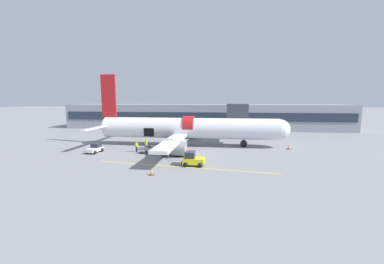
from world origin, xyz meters
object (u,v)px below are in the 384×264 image
Objects in this scene: baggage_cart_loading at (150,150)px; ground_crew_loader_a at (137,146)px; baggage_tug_mid at (193,159)px; ground_crew_driver at (178,144)px; baggage_tug_lead at (95,149)px; ground_crew_loader_b at (146,144)px; suitcase_on_tarmac_upright at (166,150)px; ground_crew_supervisor at (168,151)px; airplane at (186,129)px.

ground_crew_loader_a reaches higher than baggage_cart_loading.
baggage_tug_mid is 8.94m from ground_crew_driver.
baggage_cart_loading is at bearing 3.39° from baggage_tug_lead.
ground_crew_loader_b is 3.86m from suitcase_on_tarmac_upright.
ground_crew_driver is 5.19m from ground_crew_supervisor.
ground_crew_loader_b is at bearing -172.99° from ground_crew_driver.
airplane is 17.84× the size of ground_crew_driver.
ground_crew_loader_a is 4.56m from suitcase_on_tarmac_upright.
airplane is at bearing 29.82° from baggage_tug_lead.
ground_crew_driver is 2.28× the size of suitcase_on_tarmac_upright.
ground_crew_loader_a is 1.99× the size of suitcase_on_tarmac_upright.
ground_crew_driver is 2.48m from suitcase_on_tarmac_upright.
baggage_tug_mid reaches higher than ground_crew_loader_a.
ground_crew_driver is (-0.75, -3.93, -1.90)m from airplane.
airplane is 17.97× the size of ground_crew_supervisor.
ground_crew_supervisor is at bearing -96.52° from airplane.
baggage_tug_lead is 8.22m from baggage_cart_loading.
ground_crew_driver is at bearing 19.32° from ground_crew_loader_a.
ground_crew_loader_a is 6.18m from ground_crew_driver.
ground_crew_supervisor reaches higher than suitcase_on_tarmac_upright.
baggage_tug_mid reaches higher than baggage_tug_lead.
ground_crew_loader_b reaches higher than baggage_cart_loading.
baggage_tug_lead is 7.45m from ground_crew_loader_b.
baggage_tug_mid is 0.76× the size of baggage_cart_loading.
ground_crew_loader_b is at bearing 55.68° from ground_crew_loader_a.
ground_crew_driver is at bearing 112.64° from baggage_tug_mid.
baggage_cart_loading is at bearing -142.34° from ground_crew_driver.
suitcase_on_tarmac_upright is (3.54, -1.42, -0.57)m from ground_crew_loader_b.
baggage_tug_lead is 1.07× the size of baggage_tug_mid.
baggage_tug_mid is (15.23, -5.00, 0.15)m from baggage_tug_lead.
suitcase_on_tarmac_upright is at bearing -21.80° from ground_crew_loader_b.
suitcase_on_tarmac_upright is at bearing -122.86° from ground_crew_driver.
suitcase_on_tarmac_upright is (10.49, 1.24, -0.21)m from baggage_tug_lead.
ground_crew_supervisor is at bearing -9.54° from baggage_tug_lead.
ground_crew_loader_a is 0.87× the size of ground_crew_driver.
airplane is at bearing 83.48° from ground_crew_supervisor.
airplane is 12.67m from baggage_tug_mid.
airplane reaches higher than suitcase_on_tarmac_upright.
ground_crew_supervisor reaches higher than baggage_cart_loading.
ground_crew_loader_b is (-5.59, -4.53, -1.96)m from airplane.
airplane is 14.64m from baggage_tug_lead.
baggage_cart_loading is 2.38m from ground_crew_loader_a.
baggage_cart_loading is 1.87× the size of ground_crew_driver.
baggage_tug_mid is 1.43× the size of ground_crew_supervisor.
baggage_tug_mid is at bearing -67.36° from ground_crew_driver.
suitcase_on_tarmac_upright is at bearing 6.74° from baggage_tug_lead.
baggage_tug_lead is 1.52× the size of ground_crew_driver.
ground_crew_loader_a is (-2.25, 0.72, 0.33)m from baggage_cart_loading.
ground_crew_driver is 1.01× the size of ground_crew_supervisor.
baggage_tug_mid is at bearing -33.80° from ground_crew_loader_a.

